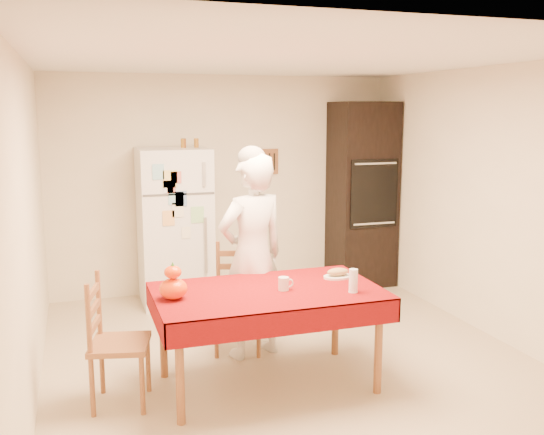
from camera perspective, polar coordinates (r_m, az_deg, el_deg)
name	(u,v)px	position (r m, az deg, el deg)	size (l,w,h in m)	color
floor	(288,358)	(5.33, 1.54, -13.10)	(4.50, 4.50, 0.00)	#C5AB8E
room_shell	(289,170)	(4.93, 1.62, 4.53)	(4.02, 4.52, 2.51)	#EFE3C9
refrigerator	(175,226)	(6.69, -9.15, -0.84)	(0.75, 0.74, 1.70)	white
oven_cabinet	(362,194)	(7.39, 8.48, 2.17)	(0.70, 0.62, 2.20)	black
dining_table	(268,299)	(4.61, -0.42, -7.64)	(1.70, 1.00, 0.76)	brown
chair_far	(238,293)	(5.39, -3.22, -7.09)	(0.52, 0.50, 0.95)	brown
chair_left	(110,337)	(4.53, -14.97, -10.81)	(0.48, 0.50, 0.95)	brown
seated_woman	(252,256)	(5.14, -1.88, -3.67)	(0.64, 0.42, 1.75)	silver
coffee_mug	(284,284)	(4.57, 1.10, -6.25)	(0.08, 0.08, 0.10)	silver
pumpkin_lower	(173,289)	(4.41, -9.27, -6.63)	(0.20, 0.20, 0.15)	#E46205
pumpkin_upper	(173,272)	(4.38, -9.32, -5.10)	(0.12, 0.12, 0.09)	#E76405
wine_glass	(353,281)	(4.55, 7.66, -5.92)	(0.07, 0.07, 0.18)	white
bread_plate	(338,277)	(4.94, 6.21, -5.56)	(0.24, 0.24, 0.02)	white
bread_loaf	(338,272)	(4.93, 6.22, -5.11)	(0.18, 0.10, 0.06)	#A57551
spice_jar_left	(183,143)	(6.65, -8.37, 6.94)	(0.05, 0.05, 0.10)	#99661B
spice_jar_mid	(184,143)	(6.65, -8.31, 6.94)	(0.05, 0.05, 0.10)	brown
spice_jar_right	(196,143)	(6.68, -7.14, 6.98)	(0.05, 0.05, 0.10)	#98611B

